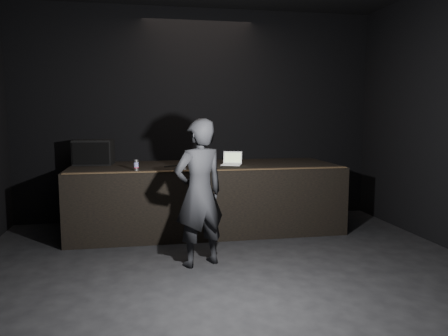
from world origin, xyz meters
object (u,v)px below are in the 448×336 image
beer_can (136,165)px  person (199,193)px  stage_riser (205,197)px  laptop (232,161)px  stage_monitor (94,152)px

beer_can → person: person is taller
beer_can → stage_riser: bearing=27.4°
person → stage_riser: bearing=-122.2°
stage_riser → person: size_ratio=2.33×
stage_riser → laptop: (0.40, -0.07, 0.55)m
stage_riser → stage_monitor: (-1.67, 0.33, 0.69)m
stage_riser → person: person is taller
stage_riser → beer_can: size_ratio=26.23×
stage_riser → beer_can: beer_can is taller
stage_riser → laptop: 0.69m
stage_monitor → laptop: bearing=-5.2°
stage_monitor → beer_can: 1.09m
stage_riser → stage_monitor: stage_monitor is taller
stage_riser → beer_can: 1.29m
beer_can → person: bearing=-56.1°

